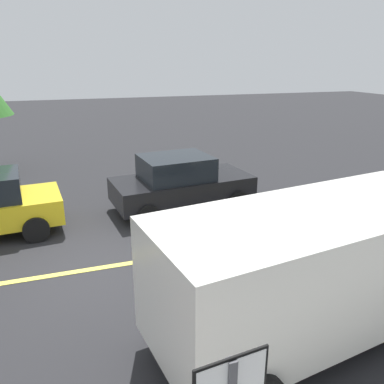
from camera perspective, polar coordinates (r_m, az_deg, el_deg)
ground_plane at (r=8.74m, az=-12.98°, el=-10.84°), size 80.00×80.00×0.00m
lane_marking_centre at (r=9.41m, az=5.65°, el=-8.13°), size 28.00×0.16×0.01m
white_van at (r=6.33m, az=17.57°, el=-10.31°), size 5.43×2.86×2.20m
car_black_behind_van at (r=11.45m, az=-1.71°, el=1.38°), size 4.25×2.41×1.64m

